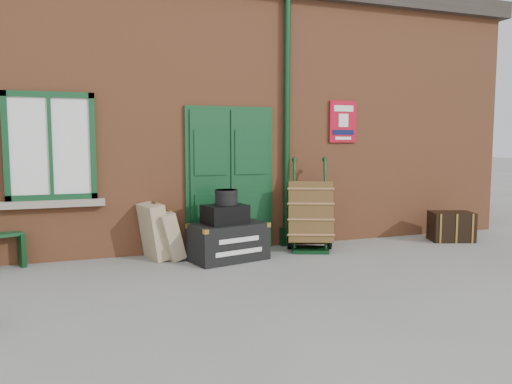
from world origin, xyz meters
name	(u,v)px	position (x,y,z in m)	size (l,w,h in m)	color
ground	(283,270)	(0.00, 0.00, 0.00)	(80.00, 80.00, 0.00)	gray
station_building	(214,119)	(0.00, 3.49, 2.16)	(10.30, 4.30, 4.36)	#9A5531
houdini_trunk	(228,242)	(-0.53, 0.78, 0.27)	(1.08, 0.59, 0.54)	black
strongbox	(225,214)	(-0.58, 0.78, 0.67)	(0.59, 0.43, 0.27)	black
hatbox	(226,197)	(-0.55, 0.81, 0.92)	(0.32, 0.32, 0.22)	black
suitcase_back	(154,231)	(-1.53, 1.22, 0.41)	(0.23, 0.57, 0.80)	tan
suitcase_front	(168,235)	(-1.35, 1.12, 0.36)	(0.21, 0.51, 0.69)	tan
porter_trolley	(310,215)	(0.89, 1.04, 0.55)	(0.92, 0.95, 1.43)	black
dark_trunk	(451,226)	(3.50, 0.83, 0.25)	(0.70, 0.46, 0.50)	black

